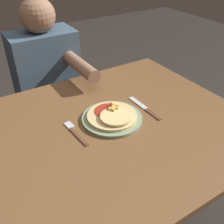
# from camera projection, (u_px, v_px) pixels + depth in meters

# --- Properties ---
(dining_table) EXTENTS (1.20, 0.95, 0.75)m
(dining_table) POSITION_uv_depth(u_px,v_px,m) (106.00, 145.00, 1.14)
(dining_table) COLOR brown
(dining_table) RESTS_ON ground_plane
(plate) EXTENTS (0.26, 0.26, 0.01)m
(plate) POSITION_uv_depth(u_px,v_px,m) (112.00, 118.00, 1.12)
(plate) COLOR gray
(plate) RESTS_ON dining_table
(pizza) EXTENTS (0.21, 0.21, 0.04)m
(pizza) POSITION_uv_depth(u_px,v_px,m) (113.00, 115.00, 1.11)
(pizza) COLOR #DBBC7A
(pizza) RESTS_ON plate
(fork) EXTENTS (0.03, 0.18, 0.00)m
(fork) POSITION_uv_depth(u_px,v_px,m) (74.00, 132.00, 1.06)
(fork) COLOR brown
(fork) RESTS_ON dining_table
(knife) EXTENTS (0.02, 0.22, 0.00)m
(knife) POSITION_uv_depth(u_px,v_px,m) (145.00, 108.00, 1.20)
(knife) COLOR brown
(knife) RESTS_ON dining_table
(person_diner) EXTENTS (0.37, 0.52, 1.15)m
(person_diner) POSITION_uv_depth(u_px,v_px,m) (48.00, 80.00, 1.60)
(person_diner) COLOR #2D2D38
(person_diner) RESTS_ON ground_plane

